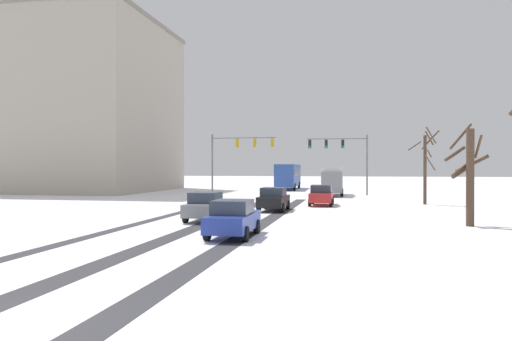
# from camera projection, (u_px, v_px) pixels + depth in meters

# --- Properties ---
(wheel_track_left_lane) EXTENTS (0.74, 39.38, 0.01)m
(wheel_track_left_lane) POSITION_uv_depth(u_px,v_px,m) (150.00, 221.00, 27.56)
(wheel_track_left_lane) COLOR #38383D
(wheel_track_left_lane) RESTS_ON ground
(wheel_track_right_lane) EXTENTS (0.93, 39.38, 0.01)m
(wheel_track_right_lane) POSITION_uv_depth(u_px,v_px,m) (263.00, 223.00, 26.27)
(wheel_track_right_lane) COLOR #38383D
(wheel_track_right_lane) RESTS_ON ground
(wheel_track_center) EXTENTS (0.98, 39.38, 0.01)m
(wheel_track_center) POSITION_uv_depth(u_px,v_px,m) (210.00, 222.00, 26.86)
(wheel_track_center) COLOR #38383D
(wheel_track_center) RESTS_ON ground
(sidewalk_kerb_right) EXTENTS (4.00, 39.38, 0.12)m
(sidewalk_kerb_right) POSITION_uv_depth(u_px,v_px,m) (415.00, 230.00, 23.03)
(sidewalk_kerb_right) COLOR white
(sidewalk_kerb_right) RESTS_ON ground
(traffic_signal_far_left) EXTENTS (6.86, 0.53, 6.50)m
(traffic_signal_far_left) POSITION_uv_depth(u_px,v_px,m) (238.00, 150.00, 51.17)
(traffic_signal_far_left) COLOR slate
(traffic_signal_far_left) RESTS_ON ground
(traffic_signal_far_right) EXTENTS (6.55, 0.59, 6.50)m
(traffic_signal_far_right) POSITION_uv_depth(u_px,v_px,m) (343.00, 151.00, 52.77)
(traffic_signal_far_right) COLOR slate
(traffic_signal_far_right) RESTS_ON ground
(car_red_lead) EXTENTS (1.85, 4.11, 1.62)m
(car_red_lead) POSITION_uv_depth(u_px,v_px,m) (321.00, 195.00, 38.49)
(car_red_lead) COLOR red
(car_red_lead) RESTS_ON ground
(car_black_second) EXTENTS (1.88, 4.12, 1.62)m
(car_black_second) POSITION_uv_depth(u_px,v_px,m) (274.00, 199.00, 33.86)
(car_black_second) COLOR black
(car_black_second) RESTS_ON ground
(car_grey_third) EXTENTS (1.93, 4.15, 1.62)m
(car_grey_third) POSITION_uv_depth(u_px,v_px,m) (206.00, 206.00, 27.59)
(car_grey_third) COLOR slate
(car_grey_third) RESTS_ON ground
(car_blue_fourth) EXTENTS (1.88, 4.12, 1.62)m
(car_blue_fourth) POSITION_uv_depth(u_px,v_px,m) (233.00, 218.00, 21.13)
(car_blue_fourth) COLOR #233899
(car_blue_fourth) RESTS_ON ground
(bus_oncoming) EXTENTS (2.90, 11.06, 3.38)m
(bus_oncoming) POSITION_uv_depth(u_px,v_px,m) (288.00, 175.00, 66.23)
(bus_oncoming) COLOR #284793
(bus_oncoming) RESTS_ON ground
(box_truck_delivery) EXTENTS (2.48, 7.46, 3.02)m
(box_truck_delivery) POSITION_uv_depth(u_px,v_px,m) (332.00, 180.00, 52.09)
(box_truck_delivery) COLOR slate
(box_truck_delivery) RESTS_ON ground
(bare_tree_sidewalk_mid) EXTENTS (2.37, 1.69, 5.36)m
(bare_tree_sidewalk_mid) POSITION_uv_depth(u_px,v_px,m) (469.00, 173.00, 25.12)
(bare_tree_sidewalk_mid) COLOR #4C3828
(bare_tree_sidewalk_mid) RESTS_ON ground
(bare_tree_sidewalk_far) EXTENTS (2.44, 2.24, 6.27)m
(bare_tree_sidewalk_far) POSITION_uv_depth(u_px,v_px,m) (426.00, 164.00, 39.56)
(bare_tree_sidewalk_far) COLOR #4C3828
(bare_tree_sidewalk_far) RESTS_ON ground
(office_building_far_left_block) EXTENTS (23.85, 20.98, 21.36)m
(office_building_far_left_block) POSITION_uv_depth(u_px,v_px,m) (70.00, 108.00, 62.91)
(office_building_far_left_block) COLOR #A89E8E
(office_building_far_left_block) RESTS_ON ground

